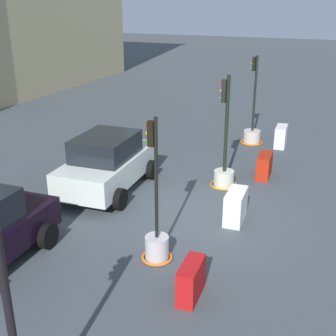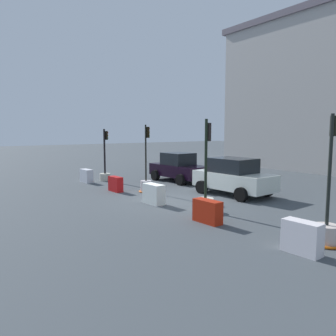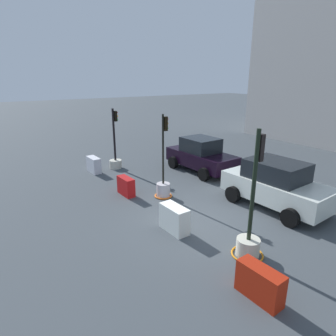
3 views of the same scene
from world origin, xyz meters
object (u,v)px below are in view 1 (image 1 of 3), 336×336
at_px(construction_barrier_1, 191,280).
at_px(car_white_van, 108,163).
at_px(traffic_light_3, 252,132).
at_px(construction_barrier_4, 281,136).
at_px(traffic_light_1, 157,239).
at_px(construction_barrier_3, 264,166).
at_px(traffic_light_2, 224,168).
at_px(construction_barrier_2, 236,206).

relative_size(construction_barrier_1, car_white_van, 0.23).
distance_m(traffic_light_3, construction_barrier_1, 10.93).
height_order(construction_barrier_1, construction_barrier_4, construction_barrier_4).
bearing_deg(construction_barrier_4, traffic_light_1, 172.76).
height_order(construction_barrier_3, car_white_van, car_white_van).
relative_size(traffic_light_3, car_white_van, 0.88).
xyz_separation_m(traffic_light_3, construction_barrier_1, (-10.86, -1.21, -0.09)).
height_order(traffic_light_2, construction_barrier_2, traffic_light_2).
bearing_deg(construction_barrier_1, construction_barrier_4, -0.02).
height_order(traffic_light_1, construction_barrier_2, traffic_light_1).
height_order(construction_barrier_1, construction_barrier_3, construction_barrier_3).
xyz_separation_m(traffic_light_3, construction_barrier_2, (-7.19, -1.18, -0.04)).
xyz_separation_m(construction_barrier_3, car_white_van, (-3.03, 4.44, 0.51)).
xyz_separation_m(traffic_light_3, car_white_van, (-6.64, 3.18, 0.43)).
xyz_separation_m(construction_barrier_4, car_white_van, (-6.66, 4.39, 0.48)).
xyz_separation_m(traffic_light_1, construction_barrier_4, (9.84, -1.25, -0.11)).
xyz_separation_m(traffic_light_1, construction_barrier_1, (-1.04, -1.25, -0.15)).
relative_size(construction_barrier_2, construction_barrier_3, 0.98).
distance_m(construction_barrier_2, construction_barrier_4, 7.22).
relative_size(construction_barrier_2, car_white_van, 0.26).
bearing_deg(traffic_light_3, traffic_light_2, -177.79).
height_order(traffic_light_1, construction_barrier_1, traffic_light_1).
bearing_deg(construction_barrier_1, construction_barrier_2, 0.40).
bearing_deg(car_white_van, traffic_light_2, -62.94).
xyz_separation_m(traffic_light_2, construction_barrier_3, (1.31, -1.07, -0.21)).
relative_size(traffic_light_1, construction_barrier_1, 3.56).
height_order(traffic_light_2, construction_barrier_3, traffic_light_2).
height_order(traffic_light_2, traffic_light_3, traffic_light_3).
xyz_separation_m(traffic_light_2, construction_barrier_2, (-2.28, -0.99, -0.17)).
xyz_separation_m(construction_barrier_1, construction_barrier_2, (3.66, 0.03, 0.05)).
bearing_deg(traffic_light_1, construction_barrier_1, -129.85).
bearing_deg(traffic_light_2, construction_barrier_3, -39.29).
xyz_separation_m(traffic_light_1, construction_barrier_3, (6.21, -1.30, -0.14)).
height_order(construction_barrier_4, car_white_van, car_white_van).
relative_size(traffic_light_3, construction_barrier_1, 3.74).
distance_m(traffic_light_3, construction_barrier_3, 3.82).
xyz_separation_m(construction_barrier_3, construction_barrier_4, (3.63, 0.05, 0.03)).
relative_size(construction_barrier_3, construction_barrier_4, 1.09).
bearing_deg(construction_barrier_1, construction_barrier_3, -0.42).
xyz_separation_m(traffic_light_1, traffic_light_3, (9.82, -0.04, -0.06)).
relative_size(traffic_light_3, construction_barrier_3, 3.27).
bearing_deg(traffic_light_3, construction_barrier_2, -170.65).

